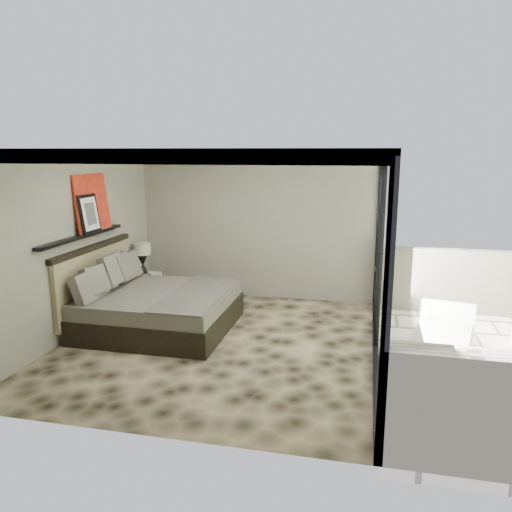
% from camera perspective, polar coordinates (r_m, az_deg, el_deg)
% --- Properties ---
extents(floor, '(5.00, 5.00, 0.00)m').
position_cam_1_polar(floor, '(7.48, -4.24, -9.89)').
color(floor, black).
rests_on(floor, ground).
extents(ceiling, '(4.50, 5.00, 0.02)m').
position_cam_1_polar(ceiling, '(6.94, -4.60, 12.01)').
color(ceiling, silver).
rests_on(ceiling, back_wall).
extents(back_wall, '(4.50, 0.02, 2.80)m').
position_cam_1_polar(back_wall, '(9.45, 0.04, 3.57)').
color(back_wall, gray).
rests_on(back_wall, floor).
extents(left_wall, '(0.02, 5.00, 2.80)m').
position_cam_1_polar(left_wall, '(8.02, -19.90, 1.34)').
color(left_wall, gray).
rests_on(left_wall, floor).
extents(glass_wall, '(0.08, 5.00, 2.80)m').
position_cam_1_polar(glass_wall, '(6.77, 14.09, -0.16)').
color(glass_wall, white).
rests_on(glass_wall, floor).
extents(terrace_slab, '(3.00, 5.00, 0.12)m').
position_cam_1_polar(terrace_slab, '(7.41, 25.42, -11.81)').
color(terrace_slab, silver).
rests_on(terrace_slab, ground).
extents(picture_ledge, '(0.12, 2.20, 0.05)m').
position_cam_1_polar(picture_ledge, '(8.06, -19.21, 2.16)').
color(picture_ledge, black).
rests_on(picture_ledge, left_wall).
extents(bed, '(2.25, 2.18, 1.25)m').
position_cam_1_polar(bed, '(8.11, -11.61, -5.62)').
color(bed, black).
rests_on(bed, floor).
extents(nightstand, '(0.51, 0.51, 0.49)m').
position_cam_1_polar(nightstand, '(9.62, -12.55, -3.60)').
color(nightstand, black).
rests_on(nightstand, floor).
extents(table_lamp, '(0.32, 0.32, 0.58)m').
position_cam_1_polar(table_lamp, '(9.54, -12.86, 0.23)').
color(table_lamp, black).
rests_on(table_lamp, nightstand).
extents(abstract_canvas, '(0.13, 0.90, 0.90)m').
position_cam_1_polar(abstract_canvas, '(8.30, -18.25, 5.81)').
color(abstract_canvas, '#A3500D').
rests_on(abstract_canvas, picture_ledge).
extents(framed_print, '(0.11, 0.50, 0.60)m').
position_cam_1_polar(framed_print, '(8.13, -18.53, 4.60)').
color(framed_print, black).
rests_on(framed_print, picture_ledge).
extents(lounger, '(1.10, 1.66, 0.60)m').
position_cam_1_polar(lounger, '(7.40, 20.39, -9.35)').
color(lounger, silver).
rests_on(lounger, terrace_slab).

